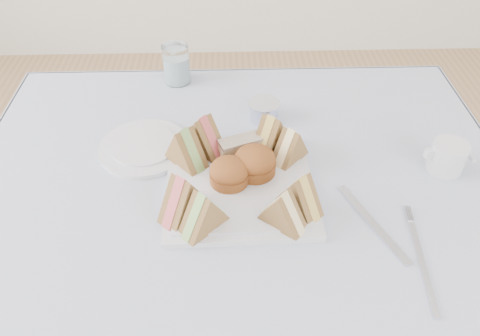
{
  "coord_description": "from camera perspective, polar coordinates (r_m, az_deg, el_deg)",
  "views": [
    {
      "loc": [
        -0.02,
        -0.51,
        1.34
      ],
      "look_at": [
        -0.0,
        0.09,
        0.8
      ],
      "focal_mm": 35.0,
      "sensor_mm": 36.0,
      "label": 1
    }
  ],
  "objects": [
    {
      "name": "tablecloth",
      "position": [
        0.79,
        0.3,
        -7.19
      ],
      "size": [
        1.02,
        1.02,
        0.01
      ],
      "primitive_type": "cube",
      "color": "silver",
      "rests_on": "table"
    },
    {
      "name": "serving_plate",
      "position": [
        0.84,
        -0.0,
        -2.22
      ],
      "size": [
        0.27,
        0.27,
        0.01
      ],
      "primitive_type": "cube",
      "rotation": [
        0.0,
        0.0,
        0.02
      ],
      "color": "silver",
      "rests_on": "tablecloth"
    },
    {
      "name": "sandwich_fl_a",
      "position": [
        0.77,
        -6.99,
        -3.3
      ],
      "size": [
        0.09,
        0.1,
        0.08
      ],
      "primitive_type": null,
      "rotation": [
        0.0,
        0.0,
        0.87
      ],
      "color": "brown",
      "rests_on": "serving_plate"
    },
    {
      "name": "sandwich_fl_b",
      "position": [
        0.74,
        -4.5,
        -5.21
      ],
      "size": [
        0.09,
        0.09,
        0.07
      ],
      "primitive_type": null,
      "rotation": [
        0.0,
        0.0,
        0.75
      ],
      "color": "brown",
      "rests_on": "serving_plate"
    },
    {
      "name": "sandwich_fr_a",
      "position": [
        0.78,
        7.39,
        -2.97
      ],
      "size": [
        0.08,
        0.09,
        0.07
      ],
      "primitive_type": null,
      "rotation": [
        0.0,
        0.0,
        -0.87
      ],
      "color": "brown",
      "rests_on": "serving_plate"
    },
    {
      "name": "sandwich_fr_b",
      "position": [
        0.75,
        5.25,
        -4.94
      ],
      "size": [
        0.08,
        0.08,
        0.07
      ],
      "primitive_type": null,
      "rotation": [
        0.0,
        0.0,
        -0.67
      ],
      "color": "brown",
      "rests_on": "serving_plate"
    },
    {
      "name": "sandwich_bl_a",
      "position": [
        0.86,
        -6.67,
        2.66
      ],
      "size": [
        0.09,
        0.09,
        0.08
      ],
      "primitive_type": null,
      "rotation": [
        0.0,
        0.0,
        2.29
      ],
      "color": "brown",
      "rests_on": "serving_plate"
    },
    {
      "name": "sandwich_bl_b",
      "position": [
        0.89,
        -4.45,
        4.14
      ],
      "size": [
        0.09,
        0.09,
        0.08
      ],
      "primitive_type": null,
      "rotation": [
        0.0,
        0.0,
        2.38
      ],
      "color": "brown",
      "rests_on": "serving_plate"
    },
    {
      "name": "sandwich_br_a",
      "position": [
        0.87,
        6.15,
        2.86
      ],
      "size": [
        0.08,
        0.08,
        0.07
      ],
      "primitive_type": null,
      "rotation": [
        0.0,
        0.0,
        -2.31
      ],
      "color": "brown",
      "rests_on": "serving_plate"
    },
    {
      "name": "sandwich_br_b",
      "position": [
        0.89,
        3.75,
        4.32
      ],
      "size": [
        0.09,
        0.09,
        0.08
      ],
      "primitive_type": null,
      "rotation": [
        0.0,
        0.0,
        -2.25
      ],
      "color": "brown",
      "rests_on": "serving_plate"
    },
    {
      "name": "scone_left",
      "position": [
        0.83,
        -1.32,
        -0.56
      ],
      "size": [
        0.07,
        0.07,
        0.05
      ],
      "primitive_type": "cylinder",
      "rotation": [
        0.0,
        0.0,
        -0.05
      ],
      "color": "brown",
      "rests_on": "serving_plate"
    },
    {
      "name": "scone_right",
      "position": [
        0.84,
        1.82,
        0.73
      ],
      "size": [
        0.1,
        0.1,
        0.05
      ],
      "primitive_type": "cylinder",
      "rotation": [
        0.0,
        0.0,
        0.41
      ],
      "color": "brown",
      "rests_on": "serving_plate"
    },
    {
      "name": "pastry_slice",
      "position": [
        0.89,
        0.03,
        2.57
      ],
      "size": [
        0.09,
        0.06,
        0.04
      ],
      "primitive_type": "cube",
      "rotation": [
        0.0,
        0.0,
        0.37
      ],
      "color": "tan",
      "rests_on": "serving_plate"
    },
    {
      "name": "side_plate",
      "position": [
        0.95,
        -11.57,
        2.46
      ],
      "size": [
        0.2,
        0.2,
        0.01
      ],
      "primitive_type": "cylinder",
      "rotation": [
        0.0,
        0.0,
        -0.16
      ],
      "color": "silver",
      "rests_on": "tablecloth"
    },
    {
      "name": "water_glass",
      "position": [
        1.13,
        -7.76,
        12.44
      ],
      "size": [
        0.07,
        0.07,
        0.09
      ],
      "primitive_type": "cylinder",
      "rotation": [
        0.0,
        0.0,
        0.23
      ],
      "color": "white",
      "rests_on": "tablecloth"
    },
    {
      "name": "tea_strainer",
      "position": [
        1.0,
        2.94,
        6.87
      ],
      "size": [
        0.07,
        0.07,
        0.04
      ],
      "primitive_type": "cylinder",
      "rotation": [
        0.0,
        0.0,
        0.02
      ],
      "color": "silver",
      "rests_on": "tablecloth"
    },
    {
      "name": "knife",
      "position": [
        0.82,
        15.81,
        -6.46
      ],
      "size": [
        0.09,
        0.18,
        0.0
      ],
      "primitive_type": "cube",
      "rotation": [
        0.0,
        0.0,
        0.39
      ],
      "color": "silver",
      "rests_on": "tablecloth"
    },
    {
      "name": "fork",
      "position": [
        0.79,
        21.37,
        -11.08
      ],
      "size": [
        0.03,
        0.18,
        0.0
      ],
      "primitive_type": "cube",
      "rotation": [
        0.0,
        0.0,
        -0.1
      ],
      "color": "silver",
      "rests_on": "tablecloth"
    },
    {
      "name": "creamer_jug",
      "position": [
        0.95,
        23.98,
        1.25
      ],
      "size": [
        0.07,
        0.07,
        0.06
      ],
      "primitive_type": "cylinder",
      "rotation": [
        0.0,
        0.0,
        0.07
      ],
      "color": "silver",
      "rests_on": "tablecloth"
    }
  ]
}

